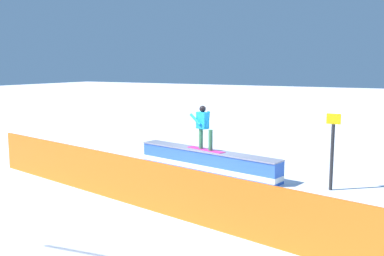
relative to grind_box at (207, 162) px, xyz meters
name	(u,v)px	position (x,y,z in m)	size (l,w,h in m)	color
ground_plane	(207,171)	(0.00, 0.00, -0.34)	(120.00, 120.00, 0.00)	white
grind_box	(207,162)	(0.00, 0.00, 0.00)	(5.59, 1.72, 0.74)	blue
snowboarder	(203,126)	(0.16, -0.04, 1.22)	(1.59, 0.75, 1.50)	#CB2684
safety_fence	(134,182)	(0.00, 4.15, 0.29)	(12.93, 0.06, 1.25)	orange
trail_marker	(332,150)	(-4.17, 0.26, 0.85)	(0.40, 0.10, 2.24)	#262628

